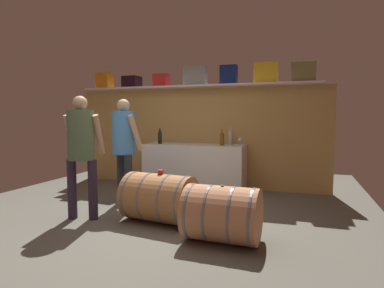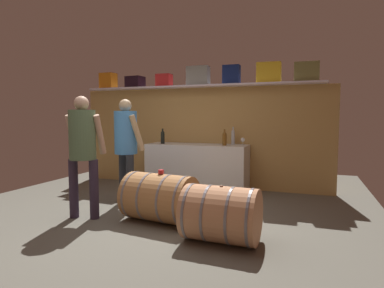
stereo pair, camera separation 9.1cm
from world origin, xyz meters
The scene contains 20 objects.
ground_plane centered at (0.00, 0.62, -0.01)m, with size 6.19×8.12×0.02m, color #605E53.
back_wall_panel centered at (0.00, 2.46, 0.96)m, with size 4.99×0.10×1.91m, color tan.
high_shelf_board centered at (0.00, 2.31, 1.93)m, with size 4.59×0.40×0.03m, color silver.
toolcase_orange centered at (-1.96, 2.31, 2.10)m, with size 0.30×0.23×0.32m, color orange.
toolcase_black centered at (-1.32, 2.31, 2.06)m, with size 0.32×0.28×0.22m, color black.
toolcase_red centered at (-0.68, 2.31, 2.07)m, with size 0.29×0.21×0.24m, color red.
toolcase_grey centered at (0.03, 2.31, 2.12)m, with size 0.42×0.21×0.36m, color gray.
toolcase_navy centered at (0.67, 2.31, 2.12)m, with size 0.30×0.18×0.34m, color navy.
toolcase_yellow centered at (1.33, 2.31, 2.12)m, with size 0.41×0.26×0.35m, color yellow.
toolcase_olive centered at (1.95, 2.31, 2.11)m, with size 0.40×0.25×0.32m, color olive.
work_cabinet centered at (0.08, 2.09, 0.43)m, with size 1.86×0.62×0.85m, color white.
wine_bottle_amber centered at (0.62, 2.02, 0.98)m, with size 0.08×0.08×0.29m.
wine_bottle_dark centered at (-0.58, 2.01, 0.98)m, with size 0.07×0.07×0.29m.
wine_bottle_clear centered at (0.71, 2.28, 0.99)m, with size 0.07×0.07×0.32m.
wine_glass centered at (0.91, 2.22, 0.94)m, with size 0.08×0.08×0.13m.
wine_barrel_near centered at (0.23, 0.18, 0.31)m, with size 0.97×0.73×0.63m.
wine_barrel_far centered at (1.15, -0.23, 0.31)m, with size 0.82×0.64×0.62m.
tasting_cup centered at (0.25, 0.18, 0.65)m, with size 0.07×0.07×0.05m, color red.
winemaker_pouring centered at (-0.79, -0.03, 1.00)m, with size 0.52×0.44×1.63m.
visitor_tasting centered at (-0.61, 0.76, 1.00)m, with size 0.50×0.46×1.62m.
Camera 2 is at (2.02, -3.57, 1.35)m, focal length 30.44 mm.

